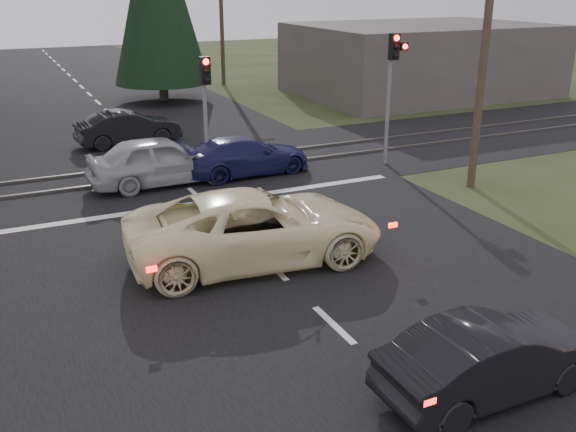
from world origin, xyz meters
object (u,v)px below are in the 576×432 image
utility_pole_mid (221,8)px  dark_car_far (128,128)px  silver_car (161,160)px  cream_coupe (255,227)px  traffic_signal_right (393,74)px  dark_hatchback (491,358)px  utility_pole_near (486,39)px  blue_sedan (245,156)px  traffic_signal_center (206,96)px

utility_pole_mid → dark_car_far: utility_pole_mid is taller
silver_car → cream_coupe: bearing=-177.9°
traffic_signal_right → utility_pole_mid: bearing=87.3°
traffic_signal_right → dark_hatchback: traffic_signal_right is taller
traffic_signal_right → utility_pole_mid: size_ratio=0.52×
cream_coupe → silver_car: 7.06m
utility_pole_near → blue_sedan: utility_pole_near is taller
utility_pole_near → silver_car: 10.98m
utility_pole_near → traffic_signal_center: bearing=148.0°
dark_hatchback → silver_car: (-1.90, 13.63, 0.17)m
traffic_signal_right → traffic_signal_center: 6.68m
utility_pole_near → dark_car_far: 14.47m
traffic_signal_center → blue_sedan: traffic_signal_center is taller
utility_pole_near → silver_car: utility_pole_near is taller
utility_pole_near → silver_car: size_ratio=1.88×
silver_car → traffic_signal_center: bearing=-89.7°
utility_pole_near → blue_sedan: bearing=143.8°
utility_pole_mid → dark_hatchback: (-7.26, -33.01, -4.08)m
traffic_signal_center → silver_car: size_ratio=0.85×
blue_sedan → dark_car_far: (-2.77, 6.08, 0.03)m
traffic_signal_center → utility_pole_near: (7.50, -4.68, 1.92)m
dark_hatchback → silver_car: 13.77m
dark_hatchback → silver_car: silver_car is taller
traffic_signal_right → dark_car_far: bearing=138.4°
utility_pole_mid → silver_car: bearing=-115.3°
traffic_signal_right → utility_pole_mid: (0.95, 20.53, 1.41)m
dark_hatchback → traffic_signal_right: bearing=-27.4°
traffic_signal_right → utility_pole_near: utility_pole_near is taller
cream_coupe → blue_sedan: cream_coupe is taller
traffic_signal_right → dark_car_far: (-8.02, 7.13, -2.62)m
traffic_signal_right → blue_sedan: size_ratio=1.02×
traffic_signal_center → utility_pole_near: utility_pole_near is taller
silver_car → utility_pole_mid: bearing=-26.9°
dark_car_far → traffic_signal_right: bearing=-136.4°
traffic_signal_center → cream_coupe: 7.46m
traffic_signal_right → cream_coupe: traffic_signal_right is taller
cream_coupe → dark_hatchback: 6.75m
traffic_signal_center → cream_coupe: traffic_signal_center is taller
utility_pole_mid → blue_sedan: bearing=-107.7°
traffic_signal_right → dark_hatchback: 14.24m
blue_sedan → dark_car_far: size_ratio=1.09×
traffic_signal_right → utility_pole_mid: 20.60m
cream_coupe → traffic_signal_center: bearing=-3.9°
dark_hatchback → dark_car_far: (-1.72, 19.62, 0.04)m
dark_car_far → dark_hatchback: bearing=-179.8°
utility_pole_mid → cream_coupe: (-8.70, -26.42, -3.87)m
traffic_signal_center → blue_sedan: (1.30, -0.14, -2.14)m
traffic_signal_center → dark_hatchback: 13.86m
blue_sedan → dark_hatchback: bearing=173.1°
utility_pole_mid → silver_car: (-9.16, -19.38, -3.91)m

